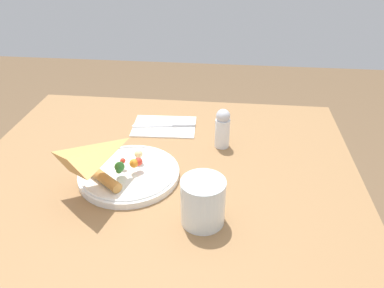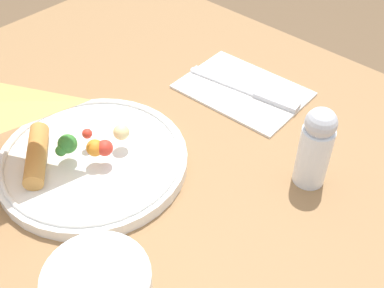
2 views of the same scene
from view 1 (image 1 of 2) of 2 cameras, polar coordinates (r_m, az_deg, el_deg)
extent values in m
cube|color=olive|center=(0.94, -4.31, -4.27)|extent=(0.95, 0.78, 0.03)
cube|color=#382D23|center=(1.46, 15.72, -9.78)|extent=(0.06, 0.06, 0.75)
cube|color=#382D23|center=(1.55, -17.33, -7.45)|extent=(0.06, 0.06, 0.75)
cylinder|color=white|center=(0.90, -9.54, -4.55)|extent=(0.24, 0.24, 0.02)
torus|color=white|center=(0.89, -9.59, -4.05)|extent=(0.22, 0.22, 0.01)
pyramid|color=tan|center=(0.89, -9.04, -3.30)|extent=(0.18, 0.18, 0.02)
cylinder|color=#C68942|center=(0.86, -13.12, -5.23)|extent=(0.09, 0.08, 0.02)
sphere|color=#EFDB93|center=(0.91, -8.15, -1.52)|extent=(0.02, 0.02, 0.02)
sphere|color=red|center=(0.88, -8.18, -2.68)|extent=(0.02, 0.02, 0.02)
sphere|color=#388433|center=(0.86, -11.09, -4.00)|extent=(0.01, 0.01, 0.01)
sphere|color=orange|center=(0.87, -8.84, -2.93)|extent=(0.02, 0.02, 0.02)
sphere|color=#388433|center=(0.87, -10.98, -3.43)|extent=(0.02, 0.02, 0.02)
sphere|color=red|center=(0.89, -10.50, -2.52)|extent=(0.01, 0.01, 0.01)
cylinder|color=white|center=(0.74, 1.68, -8.77)|extent=(0.09, 0.09, 0.10)
cylinder|color=#B27F42|center=(0.75, 1.67, -9.08)|extent=(0.08, 0.08, 0.09)
torus|color=white|center=(0.71, 1.74, -5.86)|extent=(0.09, 0.09, 0.00)
cube|color=white|center=(1.10, -4.23, 2.69)|extent=(0.19, 0.14, 0.00)
cube|color=#B2B2B7|center=(1.10, -1.32, 3.00)|extent=(0.07, 0.03, 0.01)
cube|color=silver|center=(1.10, -6.03, 2.83)|extent=(0.11, 0.03, 0.00)
ellipsoid|color=silver|center=(1.11, -8.62, 2.77)|extent=(0.02, 0.02, 0.00)
cylinder|color=white|center=(0.99, 4.64, 1.67)|extent=(0.04, 0.04, 0.08)
sphere|color=silver|center=(0.97, 4.76, 4.27)|extent=(0.04, 0.04, 0.04)
camera|label=2|loc=(0.50, 25.68, 17.49)|focal=45.00mm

